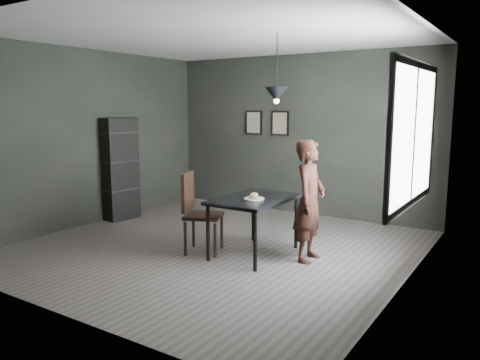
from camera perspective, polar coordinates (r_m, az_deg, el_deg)
The scene contains 13 objects.
ground at distance 6.49m, azimuth -2.87°, elevation -8.10°, with size 5.00×5.00×0.00m, color #3B3633.
back_wall at distance 8.38m, azimuth 7.11°, elevation 5.47°, with size 5.00×0.10×2.80m, color black.
ceiling at distance 6.27m, azimuth -3.08°, elevation 17.17°, with size 5.00×5.00×0.02m.
window_assembly at distance 5.37m, azimuth 20.42°, elevation 5.14°, with size 0.04×1.96×1.56m.
cafe_table at distance 6.00m, azimuth 1.75°, elevation -2.89°, with size 0.80×1.20×0.75m.
white_plate at distance 5.85m, azimuth 1.74°, elevation -2.37°, with size 0.23×0.23×0.01m, color white.
donut_pile at distance 5.84m, azimuth 1.74°, elevation -2.03°, with size 0.18×0.13×0.08m.
woman at distance 5.83m, azimuth 8.48°, elevation -2.51°, with size 0.55×0.36×1.51m, color black.
wood_chair at distance 6.15m, azimuth -5.33°, elevation -3.31°, with size 0.60×0.60×1.06m.
shelf_unit at distance 8.15m, azimuth -14.42°, elevation 1.31°, with size 0.32×0.57×1.71m, color black.
pendant_lamp at distance 5.84m, azimuth 4.47°, elevation 10.37°, with size 0.28×0.28×0.86m.
framed_print_left at distance 8.77m, azimuth 1.70°, elevation 7.00°, with size 0.34×0.04×0.44m.
framed_print_right at distance 8.50m, azimuth 4.90°, elevation 6.91°, with size 0.34×0.04×0.44m.
Camera 1 is at (3.62, -5.03, 1.91)m, focal length 35.00 mm.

